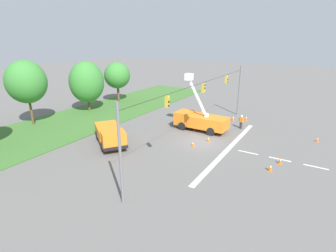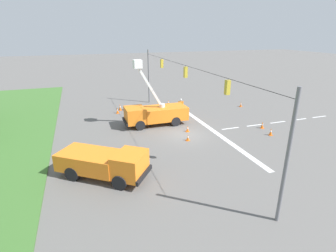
% 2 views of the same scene
% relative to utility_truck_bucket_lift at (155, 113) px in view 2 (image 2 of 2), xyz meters
% --- Properties ---
extents(ground_plane, '(200.00, 200.00, 0.00)m').
position_rel_utility_truck_bucket_lift_xyz_m(ground_plane, '(-3.70, -1.87, -1.34)').
color(ground_plane, '#605E5B').
extents(lane_markings, '(17.60, 15.25, 0.01)m').
position_rel_utility_truck_bucket_lift_xyz_m(lane_markings, '(-3.70, -6.52, -1.34)').
color(lane_markings, silver).
rests_on(lane_markings, ground).
extents(signal_gantry, '(26.20, 0.33, 7.20)m').
position_rel_utility_truck_bucket_lift_xyz_m(signal_gantry, '(-3.71, -1.87, 3.09)').
color(signal_gantry, slate).
rests_on(signal_gantry, ground).
extents(utility_truck_bucket_lift, '(2.58, 6.72, 6.87)m').
position_rel_utility_truck_bucket_lift_xyz_m(utility_truck_bucket_lift, '(0.00, 0.00, 0.00)').
color(utility_truck_bucket_lift, orange).
rests_on(utility_truck_bucket_lift, ground).
extents(utility_truck_support_near, '(5.64, 6.42, 2.04)m').
position_rel_utility_truck_bucket_lift_xyz_m(utility_truck_support_near, '(-9.21, 6.28, -0.22)').
color(utility_truck_support_near, orange).
rests_on(utility_truck_support_near, ground).
extents(road_worker, '(0.31, 0.64, 1.77)m').
position_rel_utility_truck_bucket_lift_xyz_m(road_worker, '(3.19, -4.23, -0.34)').
color(road_worker, '#383842').
rests_on(road_worker, ground).
extents(traffic_cone_foreground_left, '(0.36, 0.36, 0.62)m').
position_rel_utility_truck_bucket_lift_xyz_m(traffic_cone_foreground_left, '(-5.20, -1.60, -1.05)').
color(traffic_cone_foreground_left, orange).
rests_on(traffic_cone_foreground_left, ground).
extents(traffic_cone_foreground_right, '(0.36, 0.36, 0.63)m').
position_rel_utility_truck_bucket_lift_xyz_m(traffic_cone_foreground_right, '(3.09, -12.77, -1.04)').
color(traffic_cone_foreground_right, orange).
rests_on(traffic_cone_foreground_right, ground).
extents(traffic_cone_mid_left, '(0.36, 0.36, 0.71)m').
position_rel_utility_truck_bucket_lift_xyz_m(traffic_cone_mid_left, '(-4.70, -10.18, -0.99)').
color(traffic_cone_mid_left, orange).
rests_on(traffic_cone_mid_left, ground).
extents(traffic_cone_mid_right, '(0.36, 0.36, 0.64)m').
position_rel_utility_truck_bucket_lift_xyz_m(traffic_cone_mid_right, '(-3.09, -2.48, -1.03)').
color(traffic_cone_mid_right, orange).
rests_on(traffic_cone_mid_right, ground).
extents(traffic_cone_near_bucket, '(0.36, 0.36, 0.75)m').
position_rel_utility_truck_bucket_lift_xyz_m(traffic_cone_near_bucket, '(5.41, 3.20, -0.98)').
color(traffic_cone_near_bucket, orange).
rests_on(traffic_cone_near_bucket, ground).
extents(traffic_cone_lane_edge_a, '(0.36, 0.36, 0.77)m').
position_rel_utility_truck_bucket_lift_xyz_m(traffic_cone_lane_edge_a, '(5.87, -2.35, -0.96)').
color(traffic_cone_lane_edge_a, orange).
rests_on(traffic_cone_lane_edge_a, ground).
extents(traffic_cone_lane_edge_b, '(0.36, 0.36, 0.81)m').
position_rel_utility_truck_bucket_lift_xyz_m(traffic_cone_lane_edge_b, '(6.62, 2.69, -0.94)').
color(traffic_cone_lane_edge_b, orange).
rests_on(traffic_cone_lane_edge_b, ground).
extents(traffic_cone_far_left, '(0.36, 0.36, 0.76)m').
position_rel_utility_truck_bucket_lift_xyz_m(traffic_cone_far_left, '(6.88, -3.87, -0.97)').
color(traffic_cone_far_left, orange).
rests_on(traffic_cone_far_left, ground).
extents(traffic_cone_far_right, '(0.36, 0.36, 0.73)m').
position_rel_utility_truck_bucket_lift_xyz_m(traffic_cone_far_right, '(-6.60, -9.68, -0.99)').
color(traffic_cone_far_right, orange).
rests_on(traffic_cone_far_right, ground).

